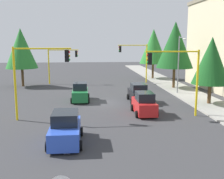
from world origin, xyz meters
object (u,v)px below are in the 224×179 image
tree_roadside_mid (175,45)px  car_green (80,93)px  traffic_signal_far_left (135,56)px  car_black (138,94)px  tree_roadside_far (153,46)px  car_blue (65,129)px  traffic_signal_far_right (61,59)px  traffic_signal_near_right (37,69)px  tree_opposite_side (21,48)px  street_lamp_curbside (180,59)px  car_red (144,104)px  traffic_signal_near_left (177,70)px  tree_roadside_near (211,61)px

tree_roadside_mid → car_green: 15.18m
car_green → tree_roadside_mid: bearing=119.0°
traffic_signal_far_left → car_black: bearing=-8.7°
tree_roadside_far → car_blue: size_ratio=2.07×
traffic_signal_far_right → traffic_signal_near_right: bearing=-0.3°
tree_opposite_side → car_green: size_ratio=2.16×
street_lamp_curbside → tree_roadside_mid: size_ratio=0.78×
car_black → car_blue: same height
tree_roadside_far → car_black: 19.50m
car_black → car_red: bearing=-4.7°
traffic_signal_near_right → tree_opposite_side: size_ratio=0.72×
traffic_signal_near_left → tree_opposite_side: size_ratio=0.69×
tree_roadside_near → car_blue: bearing=-55.0°
traffic_signal_far_right → tree_roadside_far: tree_roadside_far is taller
car_black → car_blue: size_ratio=1.02×
traffic_signal_near_right → tree_roadside_far: size_ratio=0.70×
street_lamp_curbside → car_green: 12.49m
tree_roadside_near → car_green: size_ratio=1.78×
tree_roadside_mid → tree_roadside_far: bearing=-177.1°
traffic_signal_near_left → tree_opposite_side: 24.59m
tree_opposite_side → tree_roadside_mid: bearing=79.2°
street_lamp_curbside → car_black: street_lamp_curbside is taller
traffic_signal_near_left → tree_roadside_near: 6.27m
car_green → car_blue: size_ratio=0.93×
tree_roadside_mid → car_red: bearing=-27.6°
tree_roadside_far → car_green: (16.94, -12.03, -4.68)m
car_green → car_blue: 12.64m
street_lamp_curbside → tree_roadside_near: street_lamp_curbside is taller
traffic_signal_near_left → car_blue: traffic_signal_near_left is taller
car_black → car_green: bearing=-99.6°
traffic_signal_far_right → tree_roadside_mid: (6.00, 15.63, 2.16)m
tree_roadside_mid → car_blue: (19.57, -13.18, -5.01)m
tree_roadside_far → tree_roadside_mid: bearing=2.9°
traffic_signal_far_right → car_blue: 25.84m
tree_roadside_near → car_black: (-2.02, -6.90, -3.55)m
traffic_signal_near_right → car_black: (-6.02, 9.33, -3.28)m
tree_opposite_side → car_green: 14.55m
tree_roadside_near → tree_roadside_mid: bearing=-177.1°
traffic_signal_near_right → car_red: size_ratio=1.53×
tree_roadside_far → car_green: size_ratio=2.23×
street_lamp_curbside → traffic_signal_near_right: bearing=-57.2°
traffic_signal_near_right → car_black: traffic_signal_near_right is taller
traffic_signal_near_left → car_red: (-0.97, -2.51, -3.10)m
tree_opposite_side → traffic_signal_far_right: bearing=110.4°
traffic_signal_near_right → tree_roadside_mid: (-14.00, 15.73, 1.74)m
traffic_signal_far_left → traffic_signal_far_right: (0.00, -11.37, -0.46)m
traffic_signal_near_right → tree_roadside_near: 16.72m
tree_roadside_mid → car_red: size_ratio=2.33×
traffic_signal_far_right → tree_roadside_mid: size_ratio=0.59×
traffic_signal_far_right → car_black: bearing=33.4°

